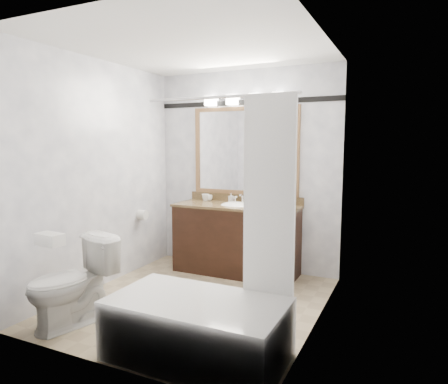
# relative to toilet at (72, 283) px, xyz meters

# --- Properties ---
(room) EXTENTS (2.42, 2.62, 2.52)m
(room) POSITION_rel_toilet_xyz_m (0.73, 0.92, 0.87)
(room) COLOR tan
(room) RESTS_ON ground
(vanity) EXTENTS (1.53, 0.58, 0.97)m
(vanity) POSITION_rel_toilet_xyz_m (0.73, 1.93, 0.06)
(vanity) COLOR black
(vanity) RESTS_ON ground
(mirror) EXTENTS (1.40, 0.04, 1.10)m
(mirror) POSITION_rel_toilet_xyz_m (0.73, 2.20, 1.12)
(mirror) COLOR olive
(mirror) RESTS_ON room
(vanity_light_bar) EXTENTS (1.02, 0.14, 0.12)m
(vanity_light_bar) POSITION_rel_toilet_xyz_m (0.73, 2.14, 1.75)
(vanity_light_bar) COLOR silver
(vanity_light_bar) RESTS_ON room
(accent_stripe) EXTENTS (2.40, 0.01, 0.06)m
(accent_stripe) POSITION_rel_toilet_xyz_m (0.73, 2.21, 1.72)
(accent_stripe) COLOR black
(accent_stripe) RESTS_ON room
(bathtub) EXTENTS (1.30, 0.75, 1.96)m
(bathtub) POSITION_rel_toilet_xyz_m (1.28, 0.02, -0.10)
(bathtub) COLOR white
(bathtub) RESTS_ON ground
(tp_roll) EXTENTS (0.11, 0.12, 0.12)m
(tp_roll) POSITION_rel_toilet_xyz_m (-0.41, 1.58, 0.32)
(tp_roll) COLOR white
(tp_roll) RESTS_ON room
(toilet) EXTENTS (0.63, 0.85, 0.77)m
(toilet) POSITION_rel_toilet_xyz_m (0.00, 0.00, 0.00)
(toilet) COLOR white
(toilet) RESTS_ON ground
(tissue_box) EXTENTS (0.25, 0.15, 0.10)m
(tissue_box) POSITION_rel_toilet_xyz_m (0.00, -0.20, 0.43)
(tissue_box) COLOR white
(tissue_box) RESTS_ON toilet
(coffee_maker) EXTENTS (0.21, 0.25, 0.38)m
(coffee_maker) POSITION_rel_toilet_xyz_m (1.23, 1.97, 0.66)
(coffee_maker) COLOR black
(coffee_maker) RESTS_ON vanity
(cup_left) EXTENTS (0.12, 0.12, 0.08)m
(cup_left) POSITION_rel_toilet_xyz_m (0.25, 2.12, 0.50)
(cup_left) COLOR white
(cup_left) RESTS_ON vanity
(cup_right) EXTENTS (0.11, 0.11, 0.09)m
(cup_right) POSITION_rel_toilet_xyz_m (0.21, 2.10, 0.51)
(cup_right) COLOR white
(cup_right) RESTS_ON vanity
(soap_bottle_a) EXTENTS (0.06, 0.06, 0.11)m
(soap_bottle_a) POSITION_rel_toilet_xyz_m (0.56, 2.15, 0.52)
(soap_bottle_a) COLOR white
(soap_bottle_a) RESTS_ON vanity
(soap_bottle_b) EXTENTS (0.10, 0.10, 0.09)m
(soap_bottle_b) POSITION_rel_toilet_xyz_m (0.84, 2.07, 0.51)
(soap_bottle_b) COLOR white
(soap_bottle_b) RESTS_ON vanity
(soap_bar) EXTENTS (0.08, 0.05, 0.02)m
(soap_bar) POSITION_rel_toilet_xyz_m (0.79, 2.05, 0.48)
(soap_bar) COLOR beige
(soap_bar) RESTS_ON vanity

